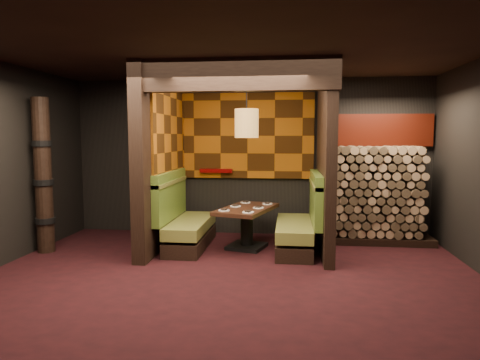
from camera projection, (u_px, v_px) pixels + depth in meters
name	position (u px, v px, depth m)	size (l,w,h in m)	color
floor	(228.00, 283.00, 5.30)	(6.50, 5.50, 0.02)	black
ceiling	(227.00, 46.00, 5.01)	(6.50, 5.50, 0.02)	black
wall_back	(249.00, 157.00, 7.88)	(6.50, 0.02, 2.85)	black
wall_front	(157.00, 203.00, 2.43)	(6.50, 0.02, 2.85)	black
partition_left	(160.00, 160.00, 6.94)	(0.20, 2.20, 2.85)	black
partition_right	(325.00, 161.00, 6.69)	(0.15, 2.10, 2.85)	black
header_beam	(233.00, 75.00, 5.73)	(2.85, 0.18, 0.44)	black
tapa_back_panel	(248.00, 136.00, 7.80)	(2.40, 0.06, 1.55)	#964D0C
tapa_side_panel	(170.00, 134.00, 7.06)	(0.04, 1.85, 1.45)	#964D0C
lacquer_shelf	(216.00, 171.00, 7.87)	(0.60, 0.12, 0.07)	#620405
booth_bench_left	(184.00, 223.00, 7.00)	(0.68, 1.60, 1.14)	black
booth_bench_right	(301.00, 225.00, 6.78)	(0.68, 1.60, 1.14)	black
dining_table	(247.00, 222.00, 6.90)	(1.02, 1.41, 0.67)	black
place_settings	(247.00, 207.00, 6.88)	(0.81, 1.13, 0.03)	white
pendant_lamp	(247.00, 123.00, 6.69)	(0.38, 0.38, 1.07)	olive
totem_column	(43.00, 177.00, 6.62)	(0.31, 0.31, 2.40)	black
firewood_stack	(380.00, 195.00, 7.28)	(1.73, 0.70, 1.64)	black
mosaic_header	(378.00, 130.00, 7.49)	(1.83, 0.10, 0.56)	maroon
bay_front_post	(330.00, 160.00, 6.93)	(0.08, 0.08, 2.85)	black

